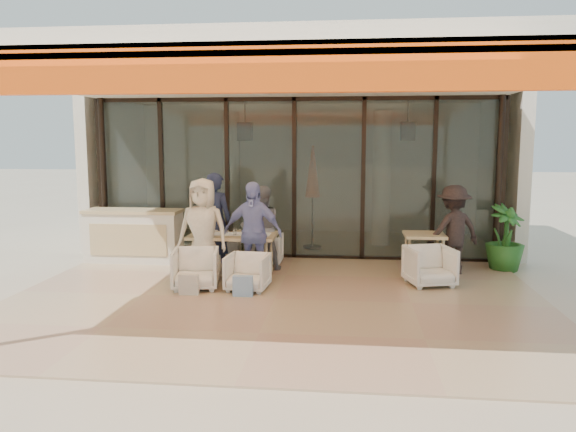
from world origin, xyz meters
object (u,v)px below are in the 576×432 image
object	(u,v)px
chair_far_right	(265,248)
potted_palm	(505,238)
chair_near_left	(196,267)
side_table	(424,240)
chair_near_right	(247,271)
diner_cream	(203,230)
host_counter	(134,236)
dining_table	(233,237)
chair_far_left	(222,245)
diner_navy	(216,221)
standing_woman	(453,230)
side_chair	(430,264)
diner_grey	(261,229)
diner_periwinkle	(253,233)

from	to	relation	value
chair_far_right	potted_palm	world-z (taller)	potted_palm
chair_near_left	side_table	xyz separation A→B (m)	(3.74, 1.35, 0.27)
chair_near_right	diner_cream	bearing A→B (deg)	154.41
host_counter	side_table	bearing A→B (deg)	-4.76
diner_cream	potted_palm	distance (m)	5.44
dining_table	side_table	xyz separation A→B (m)	(3.33, 0.40, -0.05)
chair_far_left	diner_navy	size ratio (longest dim) A/B	0.39
dining_table	standing_woman	size ratio (longest dim) A/B	0.94
side_chair	standing_woman	world-z (taller)	standing_woman
chair_near_left	diner_cream	world-z (taller)	diner_cream
chair_far_right	chair_near_right	world-z (taller)	chair_far_right
dining_table	side_table	bearing A→B (deg)	6.77
dining_table	side_chair	xyz separation A→B (m)	(3.33, -0.35, -0.32)
dining_table	chair_far_left	distance (m)	1.08
diner_grey	side_table	size ratio (longest dim) A/B	2.09
diner_grey	chair_far_right	bearing A→B (deg)	-109.47
diner_navy	diner_periwinkle	world-z (taller)	diner_navy
side_table	dining_table	bearing A→B (deg)	-173.23
potted_palm	side_chair	bearing A→B (deg)	-139.67
diner_grey	diner_periwinkle	bearing A→B (deg)	70.53
side_chair	chair_near_left	bearing A→B (deg)	174.12
chair_far_left	diner_cream	world-z (taller)	diner_cream
host_counter	potted_palm	size ratio (longest dim) A/B	1.52
diner_cream	side_chair	world-z (taller)	diner_cream
side_table	side_chair	world-z (taller)	side_table
dining_table	diner_cream	world-z (taller)	diner_cream
chair_far_right	potted_palm	xyz separation A→B (m)	(4.42, -0.01, 0.28)
dining_table	host_counter	bearing A→B (deg)	158.28
diner_periwinkle	side_table	xyz separation A→B (m)	(2.90, 0.85, -0.21)
dining_table	standing_woman	distance (m)	3.87
chair_far_right	standing_woman	xyz separation A→B (m)	(3.41, -0.45, 0.47)
side_table	standing_woman	world-z (taller)	standing_woman
dining_table	chair_far_right	size ratio (longest dim) A/B	2.28
side_chair	chair_far_right	bearing A→B (deg)	140.89
chair_far_right	diner_grey	world-z (taller)	diner_grey
diner_navy	diner_periwinkle	distance (m)	1.23
diner_grey	standing_woman	bearing A→B (deg)	161.44
diner_grey	potted_palm	distance (m)	4.45
diner_periwinkle	diner_cream	bearing A→B (deg)	-171.41
chair_far_right	potted_palm	size ratio (longest dim) A/B	0.54
host_counter	diner_navy	size ratio (longest dim) A/B	1.03
dining_table	diner_navy	xyz separation A→B (m)	(-0.41, 0.44, 0.21)
diner_grey	side_table	xyz separation A→B (m)	(2.90, -0.05, -0.14)
chair_near_left	diner_cream	distance (m)	0.71
host_counter	standing_woman	world-z (taller)	standing_woman
potted_palm	dining_table	bearing A→B (deg)	-169.12
potted_palm	chair_far_left	bearing A→B (deg)	179.86
chair_near_left	diner_periwinkle	xyz separation A→B (m)	(0.84, 0.50, 0.49)
chair_far_left	chair_near_right	size ratio (longest dim) A/B	1.08
diner_navy	chair_far_right	bearing A→B (deg)	-132.76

